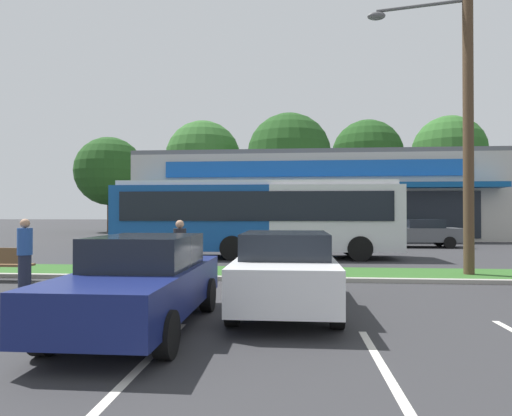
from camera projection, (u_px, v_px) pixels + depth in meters
name	position (u px, v px, depth m)	size (l,w,h in m)	color
grass_median	(305.00, 273.00, 13.32)	(56.00, 2.20, 0.12)	#2D5B23
curb_lip	(306.00, 279.00, 12.10)	(56.00, 0.24, 0.12)	#99968C
parking_stripe_0	(131.00, 377.00, 5.08)	(0.12, 4.80, 0.01)	silver
parking_stripe_1	(398.00, 393.00, 4.61)	(0.12, 4.80, 0.01)	silver
storefront_building	(311.00, 198.00, 34.96)	(25.64, 12.91, 6.28)	#BCB7AD
tree_far_left	(110.00, 171.00, 43.42)	(6.82, 6.82, 9.48)	#473323
tree_left	(203.00, 158.00, 46.75)	(8.05, 8.05, 11.81)	#473323
tree_mid_left	(289.00, 155.00, 43.09)	(8.35, 8.35, 11.80)	#473323
tree_mid	(367.00, 155.00, 45.53)	(7.38, 7.38, 11.66)	#473323
tree_mid_right	(449.00, 152.00, 44.89)	(7.43, 7.43, 11.94)	#473323
utility_pole	(463.00, 73.00, 12.83)	(3.13, 2.38, 11.41)	#4C3826
city_bus	(256.00, 216.00, 18.57)	(12.05, 2.90, 3.25)	#144793
bus_stop_bench	(2.00, 263.00, 12.15)	(1.60, 0.45, 0.95)	brown
car_0	(420.00, 233.00, 24.21)	(4.27, 1.96, 1.54)	#515459
car_1	(143.00, 281.00, 7.22)	(1.89, 4.48, 1.53)	navy
car_2	(286.00, 269.00, 8.63)	(1.96, 4.52, 1.54)	silver
pedestrian_by_pole	(180.00, 251.00, 11.82)	(0.35, 0.35, 1.72)	#726651
pedestrian_mid	(25.00, 254.00, 10.96)	(0.36, 0.36, 1.77)	#1E2338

